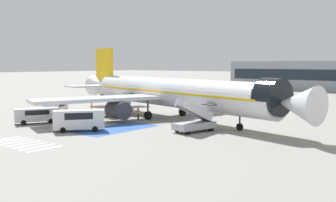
% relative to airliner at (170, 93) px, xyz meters
% --- Properties ---
extents(ground_plane, '(600.00, 600.00, 0.00)m').
position_rel_airliner_xyz_m(ground_plane, '(-0.59, 0.61, -3.56)').
color(ground_plane, gray).
extents(apron_leadline_yellow, '(76.64, 18.19, 0.01)m').
position_rel_airliner_xyz_m(apron_leadline_yellow, '(0.63, -0.15, -3.56)').
color(apron_leadline_yellow, gold).
rests_on(apron_leadline_yellow, ground_plane).
extents(apron_stand_patch_blue, '(4.88, 10.25, 0.01)m').
position_rel_airliner_xyz_m(apron_stand_patch_blue, '(0.63, -10.87, -3.56)').
color(apron_stand_patch_blue, '#2856A8').
rests_on(apron_stand_patch_blue, ground_plane).
extents(apron_walkway_bar_0, '(0.44, 3.60, 0.01)m').
position_rel_airliner_xyz_m(apron_walkway_bar_0, '(-3.57, -22.42, -3.56)').
color(apron_walkway_bar_0, silver).
rests_on(apron_walkway_bar_0, ground_plane).
extents(apron_walkway_bar_1, '(0.44, 3.60, 0.01)m').
position_rel_airliner_xyz_m(apron_walkway_bar_1, '(-2.37, -22.42, -3.56)').
color(apron_walkway_bar_1, silver).
rests_on(apron_walkway_bar_1, ground_plane).
extents(apron_walkway_bar_2, '(0.44, 3.60, 0.01)m').
position_rel_airliner_xyz_m(apron_walkway_bar_2, '(-1.17, -22.42, -3.56)').
color(apron_walkway_bar_2, silver).
rests_on(apron_walkway_bar_2, ground_plane).
extents(apron_walkway_bar_3, '(0.44, 3.60, 0.01)m').
position_rel_airliner_xyz_m(apron_walkway_bar_3, '(0.03, -22.42, -3.56)').
color(apron_walkway_bar_3, silver).
rests_on(apron_walkway_bar_3, ground_plane).
extents(apron_walkway_bar_4, '(0.44, 3.60, 0.01)m').
position_rel_airliner_xyz_m(apron_walkway_bar_4, '(1.23, -22.42, -3.56)').
color(apron_walkway_bar_4, silver).
rests_on(apron_walkway_bar_4, ground_plane).
extents(apron_walkway_bar_5, '(0.44, 3.60, 0.01)m').
position_rel_airliner_xyz_m(apron_walkway_bar_5, '(2.43, -22.42, -3.56)').
color(apron_walkway_bar_5, silver).
rests_on(apron_walkway_bar_5, ground_plane).
extents(apron_walkway_bar_6, '(0.44, 3.60, 0.01)m').
position_rel_airliner_xyz_m(apron_walkway_bar_6, '(3.63, -22.42, -3.56)').
color(apron_walkway_bar_6, silver).
rests_on(apron_walkway_bar_6, ground_plane).
extents(airliner, '(44.68, 36.19, 10.25)m').
position_rel_airliner_xyz_m(airliner, '(0.00, 0.00, 0.00)').
color(airliner, silver).
rests_on(airliner, ground_plane).
extents(boarding_stairs_forward, '(3.24, 5.53, 3.84)m').
position_rel_airliner_xyz_m(boarding_stairs_forward, '(8.88, -6.74, -2.59)').
color(boarding_stairs_forward, '#ADB2BA').
rests_on(boarding_stairs_forward, ground_plane).
extents(boarding_stairs_aft, '(3.24, 5.53, 4.06)m').
position_rel_airliner_xyz_m(boarding_stairs_aft, '(-8.01, -2.77, -2.57)').
color(boarding_stairs_aft, '#ADB2BA').
rests_on(boarding_stairs_aft, ground_plane).
extents(fuel_tanker, '(10.57, 3.09, 3.34)m').
position_rel_airliner_xyz_m(fuel_tanker, '(-8.69, 26.41, -1.88)').
color(fuel_tanker, '#38383D').
rests_on(fuel_tanker, ground_plane).
extents(service_van_0, '(4.83, 5.57, 2.39)m').
position_rel_airliner_xyz_m(service_van_0, '(-1.47, -14.66, -2.15)').
color(service_van_0, silver).
rests_on(service_van_0, ground_plane).
extents(service_van_1, '(3.98, 5.55, 1.94)m').
position_rel_airliner_xyz_m(service_van_1, '(-10.24, -14.42, -2.39)').
color(service_van_1, silver).
rests_on(service_van_1, ground_plane).
extents(service_van_2, '(4.82, 5.59, 2.20)m').
position_rel_airliner_xyz_m(service_van_2, '(-15.09, -8.07, -2.25)').
color(service_van_2, silver).
rests_on(service_van_2, ground_plane).
extents(ground_crew_0, '(0.46, 0.47, 1.67)m').
position_rel_airliner_xyz_m(ground_crew_0, '(-12.42, -3.60, -2.60)').
color(ground_crew_0, '#2D2D33').
rests_on(ground_crew_0, ground_plane).
extents(ground_crew_1, '(0.48, 0.36, 1.64)m').
position_rel_airliner_xyz_m(ground_crew_1, '(-2.46, -3.90, -2.62)').
color(ground_crew_1, '#191E38').
rests_on(ground_crew_1, ground_plane).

